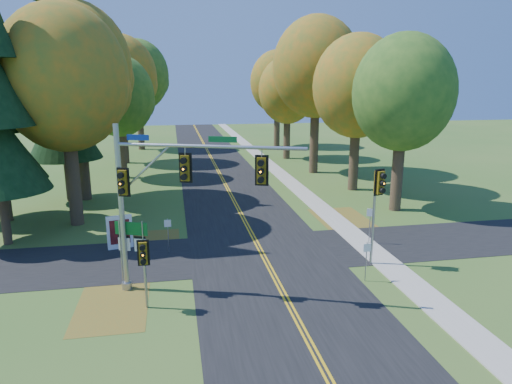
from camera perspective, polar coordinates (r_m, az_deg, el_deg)
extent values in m
plane|color=#335E21|center=(24.14, 1.56, -9.19)|extent=(160.00, 160.00, 0.00)
cube|color=black|center=(24.14, 1.56, -9.17)|extent=(8.00, 160.00, 0.02)
cube|color=black|center=(25.95, 0.64, -7.48)|extent=(60.00, 6.00, 0.02)
cube|color=gold|center=(24.11, 1.32, -9.15)|extent=(0.10, 160.00, 0.01)
cube|color=gold|center=(24.15, 1.79, -9.11)|extent=(0.10, 160.00, 0.01)
cube|color=#9E998E|center=(26.04, 15.16, -7.86)|extent=(1.60, 160.00, 0.06)
cube|color=brown|center=(27.47, -13.71, -6.67)|extent=(4.00, 6.00, 0.00)
cube|color=brown|center=(31.45, 11.50, -3.93)|extent=(3.50, 8.00, 0.00)
cube|color=brown|center=(21.16, -17.50, -13.30)|extent=(3.00, 5.00, 0.00)
cylinder|color=#38281C|center=(32.30, -21.91, 1.98)|extent=(0.86, 0.86, 6.75)
ellipsoid|color=#B96918|center=(31.73, -22.92, 12.96)|extent=(8.00, 8.00, 9.20)
sphere|color=#B96918|center=(32.63, -19.54, 11.82)|extent=(4.80, 4.80, 4.80)
sphere|color=#B96918|center=(31.29, -25.95, 14.14)|extent=(4.40, 4.40, 4.40)
cylinder|color=#38281C|center=(35.04, 17.28, 2.65)|extent=(0.83, 0.83, 6.08)
ellipsoid|color=#537B26|center=(34.47, 17.94, 11.75)|extent=(7.20, 7.20, 8.28)
sphere|color=#537B26|center=(36.13, 19.09, 10.58)|extent=(4.32, 4.32, 4.32)
sphere|color=#537B26|center=(33.24, 16.66, 13.03)|extent=(3.96, 3.96, 3.96)
cylinder|color=#38281C|center=(39.03, -20.89, 4.45)|extent=(0.89, 0.89, 7.42)
ellipsoid|color=#B96918|center=(38.63, -21.76, 14.33)|extent=(8.60, 8.60, 9.89)
sphere|color=#B96918|center=(39.61, -18.78, 13.28)|extent=(5.16, 5.16, 5.16)
sphere|color=#B96918|center=(38.13, -24.42, 15.41)|extent=(4.73, 4.73, 4.73)
cylinder|color=#38281C|center=(40.84, 12.17, 4.62)|extent=(0.84, 0.84, 6.30)
ellipsoid|color=#B96918|center=(40.36, 12.59, 12.79)|extent=(7.60, 7.60, 8.74)
sphere|color=#B96918|center=(42.02, 13.88, 11.71)|extent=(4.56, 4.56, 4.56)
sphere|color=#B96918|center=(39.16, 11.24, 13.95)|extent=(4.18, 4.18, 4.18)
cylinder|color=#38281C|center=(46.88, -16.40, 5.10)|extent=(0.81, 0.81, 5.62)
ellipsoid|color=#537B26|center=(46.43, -16.84, 11.44)|extent=(6.80, 6.80, 7.82)
sphere|color=#537B26|center=(47.35, -14.99, 10.76)|extent=(4.08, 4.08, 4.08)
sphere|color=#537B26|center=(45.89, -18.50, 12.15)|extent=(3.74, 3.74, 3.74)
cylinder|color=#38281C|center=(47.91, 7.30, 6.94)|extent=(0.90, 0.90, 7.65)
ellipsoid|color=#B96918|center=(47.61, 7.56, 15.22)|extent=(8.80, 8.80, 10.12)
sphere|color=#B96918|center=(49.40, 9.05, 14.09)|extent=(5.28, 5.28, 5.28)
sphere|color=#B96918|center=(46.35, 6.05, 16.39)|extent=(4.84, 4.84, 4.84)
cylinder|color=#38281C|center=(55.44, -16.19, 7.07)|extent=(0.87, 0.87, 6.98)
ellipsoid|color=#B96918|center=(55.13, -16.64, 13.64)|extent=(8.20, 8.20, 9.43)
sphere|color=#B96918|center=(56.22, -14.75, 12.91)|extent=(4.92, 4.92, 4.92)
sphere|color=#B96918|center=(54.49, -18.33, 14.39)|extent=(4.51, 4.51, 4.51)
cylinder|color=#38281C|center=(56.64, 3.87, 7.14)|extent=(0.82, 0.82, 5.85)
ellipsoid|color=#B96918|center=(56.28, 3.96, 12.58)|extent=(7.00, 7.00, 8.05)
sphere|color=#B96918|center=(57.67, 5.07, 11.89)|extent=(4.20, 4.20, 4.20)
sphere|color=#B96918|center=(55.30, 2.90, 13.30)|extent=(3.85, 3.85, 3.85)
cylinder|color=#38281C|center=(66.15, -14.26, 8.28)|extent=(0.88, 0.88, 7.20)
ellipsoid|color=#537B26|center=(65.90, -14.60, 13.95)|extent=(8.40, 8.40, 9.66)
sphere|color=#537B26|center=(67.06, -13.01, 13.30)|extent=(5.04, 5.04, 5.04)
sphere|color=#537B26|center=(65.19, -16.03, 14.61)|extent=(4.62, 4.62, 4.62)
cylinder|color=#38281C|center=(67.24, 2.63, 8.48)|extent=(0.85, 0.85, 6.53)
ellipsoid|color=#B96918|center=(66.96, 2.69, 13.59)|extent=(7.80, 7.80, 8.97)
sphere|color=#B96918|center=(68.46, 3.76, 12.93)|extent=(4.68, 4.68, 4.68)
sphere|color=#B96918|center=(65.90, 1.66, 14.28)|extent=(4.29, 4.29, 4.29)
cylinder|color=#38281C|center=(30.46, -28.89, -2.82)|extent=(0.50, 0.50, 3.24)
cylinder|color=#38281C|center=(35.56, -28.69, -0.92)|extent=(0.50, 0.50, 2.88)
cone|color=black|center=(34.92, -29.39, 5.03)|extent=(5.60, 5.60, 4.59)
cylinder|color=#38281C|center=(39.42, -22.40, 1.43)|extent=(0.50, 0.50, 3.42)
cone|color=black|center=(38.80, -23.00, 7.85)|extent=(5.60, 5.60, 5.45)
cone|color=black|center=(38.67, -23.55, 13.58)|extent=(4.57, 4.57, 5.45)
cone|color=black|center=(38.93, -24.13, 19.30)|extent=(3.55, 3.55, 5.45)
cylinder|color=#9A9DA3|center=(21.15, -16.45, -2.16)|extent=(0.24, 0.24, 7.63)
cylinder|color=#9A9DA3|center=(22.39, -15.81, -11.18)|extent=(0.48, 0.48, 0.33)
cylinder|color=#9A9DA3|center=(19.07, -5.93, 5.69)|extent=(7.71, 3.00, 0.15)
cylinder|color=#9A9DA3|center=(20.23, -13.76, 2.70)|extent=(2.34, 0.95, 2.25)
cylinder|color=#9A9DA3|center=(19.41, -8.87, 5.16)|extent=(0.04, 0.04, 0.39)
cube|color=#72590C|center=(19.53, -8.79, 3.01)|extent=(0.46, 0.44, 1.09)
cube|color=black|center=(19.53, -8.79, 3.01)|extent=(0.54, 0.23, 1.29)
sphere|color=orange|center=(19.29, -9.03, 2.87)|extent=(0.20, 0.20, 0.20)
cylinder|color=black|center=(19.23, -9.07, 3.89)|extent=(0.31, 0.25, 0.26)
cylinder|color=black|center=(19.29, -9.03, 2.87)|extent=(0.31, 0.25, 0.26)
cylinder|color=black|center=(19.36, -8.99, 1.86)|extent=(0.31, 0.25, 0.26)
cylinder|color=#9A9DA3|center=(18.61, 0.73, 4.96)|extent=(0.04, 0.04, 0.39)
cube|color=#72590C|center=(18.74, 0.73, 2.72)|extent=(0.46, 0.44, 1.09)
cube|color=black|center=(18.74, 0.73, 2.72)|extent=(0.54, 0.23, 1.29)
sphere|color=orange|center=(18.49, 0.60, 2.57)|extent=(0.20, 0.20, 0.20)
cylinder|color=black|center=(18.43, 0.60, 3.63)|extent=(0.31, 0.25, 0.26)
cylinder|color=black|center=(18.49, 0.60, 2.57)|extent=(0.31, 0.25, 0.26)
cylinder|color=black|center=(18.56, 0.60, 1.51)|extent=(0.31, 0.25, 0.26)
cube|color=#72590C|center=(20.58, -16.21, 1.18)|extent=(0.46, 0.44, 1.09)
cube|color=black|center=(20.58, -16.21, 1.18)|extent=(0.54, 0.23, 1.29)
sphere|color=orange|center=(20.36, -16.52, 1.03)|extent=(0.20, 0.20, 0.20)
cylinder|color=black|center=(20.29, -16.59, 1.99)|extent=(0.31, 0.25, 0.26)
cylinder|color=black|center=(20.36, -16.52, 1.03)|extent=(0.31, 0.25, 0.26)
cylinder|color=black|center=(20.43, -16.46, 0.08)|extent=(0.31, 0.25, 0.26)
cube|color=navy|center=(20.10, -14.55, 6.62)|extent=(0.93, 0.38, 0.24)
cube|color=#0C5926|center=(18.87, -4.19, 6.58)|extent=(1.14, 0.46, 0.24)
cylinder|color=#95969D|center=(24.23, 14.46, -3.21)|extent=(0.14, 0.14, 5.04)
cube|color=#72590C|center=(23.57, 15.15, 1.18)|extent=(0.47, 0.44, 1.15)
cube|color=black|center=(23.57, 15.15, 1.18)|extent=(0.58, 0.20, 1.35)
sphere|color=orange|center=(23.38, 15.57, 1.05)|extent=(0.21, 0.21, 0.21)
cylinder|color=black|center=(23.30, 15.63, 1.93)|extent=(0.32, 0.25, 0.28)
cylinder|color=black|center=(23.38, 15.57, 1.05)|extent=(0.32, 0.25, 0.28)
cylinder|color=black|center=(23.46, 15.52, 0.18)|extent=(0.32, 0.25, 0.28)
cylinder|color=gray|center=(19.92, -13.68, -9.98)|extent=(0.11, 0.11, 3.04)
cube|color=#72590C|center=(19.34, -13.91, -7.39)|extent=(0.33, 0.29, 0.95)
cube|color=black|center=(19.34, -13.91, -7.39)|extent=(0.49, 0.04, 1.12)
sphere|color=orange|center=(19.14, -13.96, -7.62)|extent=(0.17, 0.17, 0.17)
cylinder|color=black|center=(19.03, -14.01, -6.77)|extent=(0.23, 0.16, 0.23)
cylinder|color=black|center=(19.14, -13.96, -7.62)|extent=(0.23, 0.16, 0.23)
cylinder|color=black|center=(19.25, -13.91, -8.46)|extent=(0.23, 0.16, 0.23)
cylinder|color=gray|center=(21.97, -16.49, -7.49)|extent=(0.07, 0.07, 3.32)
cylinder|color=gray|center=(21.51, -13.83, -7.78)|extent=(0.07, 0.07, 3.32)
cube|color=#0D5D1F|center=(21.34, -15.35, -4.42)|extent=(1.47, 0.58, 0.61)
cube|color=silver|center=(21.34, -15.35, -4.42)|extent=(1.25, 0.47, 0.09)
cube|color=silver|center=(21.75, -16.15, -6.28)|extent=(0.53, 0.23, 0.61)
cube|color=black|center=(21.63, -16.21, -5.38)|extent=(0.52, 0.20, 0.11)
cube|color=silver|center=(21.43, -14.28, -6.47)|extent=(0.53, 0.23, 0.61)
cube|color=black|center=(21.31, -14.33, -5.54)|extent=(0.52, 0.20, 0.11)
cube|color=white|center=(27.29, -16.67, -4.83)|extent=(1.43, 0.50, 1.96)
cube|color=maroon|center=(27.17, -16.65, -4.79)|extent=(1.07, 0.26, 1.42)
cube|color=white|center=(27.51, -17.68, -6.56)|extent=(0.10, 0.10, 0.33)
cube|color=white|center=(27.60, -15.42, -6.33)|extent=(0.10, 0.10, 0.33)
cylinder|color=gray|center=(27.68, 14.03, -4.11)|extent=(0.05, 0.05, 2.23)
cube|color=silver|center=(27.43, 14.13, -2.51)|extent=(0.41, 0.18, 0.46)
cylinder|color=gray|center=(22.63, 13.59, -8.48)|extent=(0.05, 0.05, 1.98)
cube|color=white|center=(22.36, 13.72, -6.79)|extent=(0.38, 0.05, 0.41)
cylinder|color=gray|center=(26.06, -10.92, -5.36)|extent=(0.04, 0.04, 1.97)
cube|color=silver|center=(25.82, -10.99, -3.87)|extent=(0.38, 0.03, 0.40)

